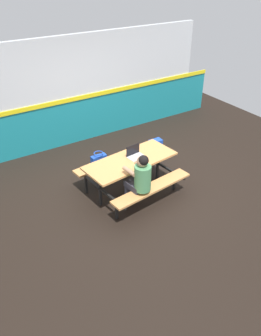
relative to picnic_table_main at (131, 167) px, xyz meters
name	(u,v)px	position (x,y,z in m)	size (l,w,h in m)	color
ground_plane	(140,188)	(0.23, 0.00, -0.58)	(10.00, 10.00, 0.02)	black
accent_backdrop	(81,93)	(0.23, 2.59, 0.67)	(8.00, 0.14, 2.60)	teal
picnic_table_main	(131,167)	(0.00, 0.00, 0.00)	(1.88, 1.73, 0.74)	tan
student_nearer	(140,178)	(-0.17, -0.58, 0.13)	(0.39, 0.54, 1.21)	#2D2D38
laptop_silver	(135,154)	(0.14, 0.05, 0.21)	(0.34, 0.25, 0.22)	silver
backpack_dark	(155,148)	(1.23, 0.86, -0.36)	(0.30, 0.22, 0.44)	#1E47B2
tote_bag_bright	(99,162)	(-0.15, 1.05, -0.38)	(0.34, 0.21, 0.43)	#1E47B2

